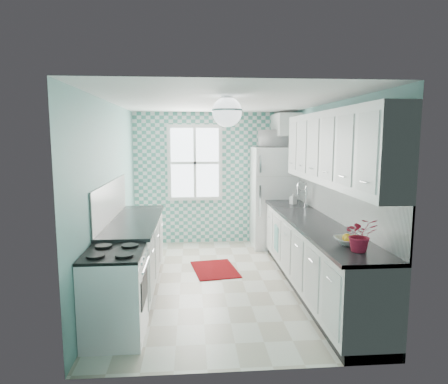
{
  "coord_description": "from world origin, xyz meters",
  "views": [
    {
      "loc": [
        -0.41,
        -5.42,
        2.04
      ],
      "look_at": [
        0.05,
        0.25,
        1.25
      ],
      "focal_mm": 32.0,
      "sensor_mm": 36.0,
      "label": 1
    }
  ],
  "objects": [
    {
      "name": "countertop_left",
      "position": [
        -1.19,
        -0.07,
        0.92
      ],
      "size": [
        0.63,
        2.15,
        0.04
      ],
      "primitive_type": "cube",
      "color": "black",
      "rests_on": "base_cabinets_left"
    },
    {
      "name": "ceiling_light",
      "position": [
        0.0,
        -0.8,
        2.32
      ],
      "size": [
        0.34,
        0.34,
        0.35
      ],
      "color": "silver",
      "rests_on": "ceiling"
    },
    {
      "name": "window",
      "position": [
        -0.35,
        2.16,
        1.55
      ],
      "size": [
        1.04,
        0.05,
        1.44
      ],
      "color": "white",
      "rests_on": "wall_back"
    },
    {
      "name": "backsplash_left",
      "position": [
        -1.49,
        -0.07,
        1.2
      ],
      "size": [
        0.02,
        2.15,
        0.51
      ],
      "primitive_type": "cube",
      "color": "white",
      "rests_on": "wall_left"
    },
    {
      "name": "dish_towel",
      "position": [
        0.89,
        0.51,
        0.48
      ],
      "size": [
        0.09,
        0.25,
        0.39
      ],
      "primitive_type": "cube",
      "rotation": [
        0.0,
        0.0,
        -0.28
      ],
      "color": "#4DADAA",
      "rests_on": "base_cabinets_right"
    },
    {
      "name": "sink",
      "position": [
        1.2,
        0.69,
        0.93
      ],
      "size": [
        0.53,
        0.45,
        0.53
      ],
      "rotation": [
        0.0,
        0.0,
        0.07
      ],
      "color": "silver",
      "rests_on": "countertop_right"
    },
    {
      "name": "wall_front",
      "position": [
        0.0,
        -2.21,
        1.25
      ],
      "size": [
        3.0,
        0.02,
        2.5
      ],
      "primitive_type": "cube",
      "color": "#72ADA8",
      "rests_on": "floor"
    },
    {
      "name": "accent_wall",
      "position": [
        0.0,
        2.19,
        1.25
      ],
      "size": [
        3.0,
        0.01,
        2.5
      ],
      "primitive_type": "cube",
      "color": "teal",
      "rests_on": "wall_back"
    },
    {
      "name": "fridge",
      "position": [
        1.11,
        1.8,
        0.93
      ],
      "size": [
        0.81,
        0.8,
        1.85
      ],
      "rotation": [
        0.0,
        0.0,
        -0.01
      ],
      "color": "white",
      "rests_on": "floor"
    },
    {
      "name": "backsplash_right",
      "position": [
        1.49,
        -0.4,
        1.2
      ],
      "size": [
        0.02,
        3.6,
        0.51
      ],
      "primitive_type": "cube",
      "color": "white",
      "rests_on": "wall_right"
    },
    {
      "name": "microwave",
      "position": [
        1.11,
        1.8,
        2.01
      ],
      "size": [
        0.58,
        0.42,
        0.31
      ],
      "primitive_type": "imported",
      "rotation": [
        0.0,
        0.0,
        3.21
      ],
      "color": "silver",
      "rests_on": "fridge"
    },
    {
      "name": "rug",
      "position": [
        -0.07,
        0.51,
        0.01
      ],
      "size": [
        0.76,
        0.99,
        0.01
      ],
      "primitive_type": "cube",
      "rotation": [
        0.0,
        0.0,
        0.15
      ],
      "color": "maroon",
      "rests_on": "floor"
    },
    {
      "name": "upper_cabinet_fridge",
      "position": [
        1.3,
        1.83,
        2.25
      ],
      "size": [
        0.4,
        0.74,
        0.4
      ],
      "primitive_type": "cube",
      "color": "white",
      "rests_on": "wall_right"
    },
    {
      "name": "upper_cabinets_right",
      "position": [
        1.33,
        -0.6,
        1.9
      ],
      "size": [
        0.33,
        3.2,
        0.9
      ],
      "primitive_type": "cube",
      "color": "white",
      "rests_on": "wall_right"
    },
    {
      "name": "fruit_bowl",
      "position": [
        1.2,
        -1.56,
        0.98
      ],
      "size": [
        0.32,
        0.32,
        0.08
      ],
      "primitive_type": "imported",
      "rotation": [
        0.0,
        0.0,
        0.05
      ],
      "color": "white",
      "rests_on": "countertop_right"
    },
    {
      "name": "wall_back",
      "position": [
        0.0,
        2.21,
        1.25
      ],
      "size": [
        3.0,
        0.02,
        2.5
      ],
      "primitive_type": "cube",
      "color": "#72ADA8",
      "rests_on": "floor"
    },
    {
      "name": "stove",
      "position": [
        -1.2,
        -1.48,
        0.46
      ],
      "size": [
        0.59,
        0.74,
        0.88
      ],
      "rotation": [
        0.0,
        0.0,
        0.03
      ],
      "color": "white",
      "rests_on": "floor"
    },
    {
      "name": "base_cabinets_right",
      "position": [
        1.2,
        -0.4,
        0.45
      ],
      "size": [
        0.6,
        3.6,
        0.9
      ],
      "primitive_type": "cube",
      "color": "white",
      "rests_on": "floor"
    },
    {
      "name": "potted_plant",
      "position": [
        1.2,
        -1.8,
        1.11
      ],
      "size": [
        0.33,
        0.29,
        0.34
      ],
      "primitive_type": "imported",
      "rotation": [
        0.0,
        0.0,
        -0.1
      ],
      "color": "red",
      "rests_on": "countertop_right"
    },
    {
      "name": "soap_bottle",
      "position": [
        1.25,
        0.94,
        1.04
      ],
      "size": [
        0.12,
        0.12,
        0.2
      ],
      "primitive_type": "imported",
      "rotation": [
        0.0,
        0.0,
        0.43
      ],
      "color": "#A6BBCA",
      "rests_on": "countertop_right"
    },
    {
      "name": "ceiling",
      "position": [
        0.0,
        0.0,
        2.51
      ],
      "size": [
        3.0,
        4.4,
        0.02
      ],
      "primitive_type": "cube",
      "color": "white",
      "rests_on": "wall_back"
    },
    {
      "name": "countertop_right",
      "position": [
        1.19,
        -0.4,
        0.92
      ],
      "size": [
        0.63,
        3.6,
        0.04
      ],
      "primitive_type": "cube",
      "color": "black",
      "rests_on": "base_cabinets_right"
    },
    {
      "name": "base_cabinets_left",
      "position": [
        -1.2,
        -0.07,
        0.45
      ],
      "size": [
        0.6,
        2.15,
        0.9
      ],
      "primitive_type": "cube",
      "color": "white",
      "rests_on": "floor"
    },
    {
      "name": "floor",
      "position": [
        0.0,
        0.0,
        -0.01
      ],
      "size": [
        3.0,
        4.4,
        0.02
      ],
      "primitive_type": "cube",
      "color": "silver",
      "rests_on": "ground"
    },
    {
      "name": "wall_left",
      "position": [
        -1.51,
        0.0,
        1.25
      ],
      "size": [
        0.02,
        4.4,
        2.5
      ],
      "primitive_type": "cube",
      "color": "#72ADA8",
      "rests_on": "floor"
    },
    {
      "name": "wall_right",
      "position": [
        1.51,
        0.0,
        1.25
      ],
      "size": [
        0.02,
        4.4,
        2.5
      ],
      "primitive_type": "cube",
      "color": "#72ADA8",
      "rests_on": "floor"
    }
  ]
}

